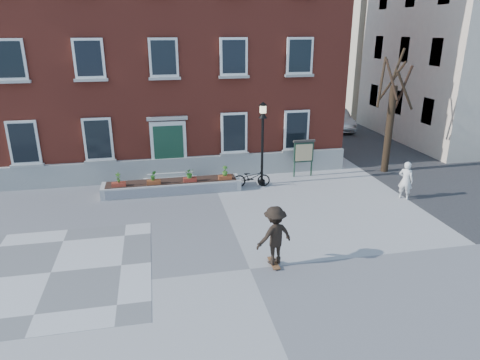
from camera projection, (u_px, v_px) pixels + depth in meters
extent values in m
plane|color=gray|center=(250.00, 269.00, 13.23)|extent=(100.00, 100.00, 0.00)
cube|color=slate|center=(51.00, 273.00, 13.02)|extent=(6.00, 6.00, 0.01)
imported|color=black|center=(251.00, 177.00, 19.98)|extent=(1.80, 0.79, 0.92)
imported|color=#B4B7B9|center=(337.00, 119.00, 31.39)|extent=(1.98, 4.56, 1.46)
imported|color=silver|center=(406.00, 180.00, 18.42)|extent=(0.71, 0.73, 1.69)
cube|color=maroon|center=(160.00, 48.00, 23.78)|extent=(18.00, 10.00, 12.00)
cube|color=#999994|center=(170.00, 169.00, 20.87)|extent=(18.00, 0.24, 1.10)
cube|color=#ADADA8|center=(171.00, 179.00, 20.90)|extent=(2.60, 0.80, 0.20)
cube|color=#A7A7A1|center=(170.00, 174.00, 20.97)|extent=(2.20, 0.50, 0.20)
cube|color=silver|center=(169.00, 147.00, 20.54)|extent=(1.70, 0.12, 2.50)
cube|color=#143726|center=(169.00, 149.00, 20.53)|extent=(1.40, 0.06, 2.30)
cube|color=#9B9B96|center=(167.00, 118.00, 20.03)|extent=(1.90, 0.25, 0.15)
cube|color=silver|center=(24.00, 143.00, 19.13)|extent=(1.30, 0.10, 2.00)
cube|color=black|center=(23.00, 143.00, 19.09)|extent=(1.08, 0.04, 1.78)
cube|color=#9B9B96|center=(27.00, 166.00, 19.43)|extent=(1.44, 0.20, 0.12)
cube|color=silver|center=(9.00, 59.00, 17.93)|extent=(1.30, 0.10, 1.70)
cube|color=black|center=(9.00, 60.00, 17.89)|extent=(1.08, 0.04, 1.48)
cube|color=#A6A6A1|center=(13.00, 82.00, 18.18)|extent=(1.44, 0.20, 0.12)
cube|color=silver|center=(98.00, 139.00, 19.74)|extent=(1.30, 0.10, 2.00)
cube|color=black|center=(98.00, 140.00, 19.69)|extent=(1.08, 0.04, 1.78)
cube|color=gray|center=(101.00, 162.00, 20.03)|extent=(1.44, 0.20, 0.12)
cube|color=white|center=(89.00, 58.00, 18.53)|extent=(1.30, 0.10, 1.70)
cube|color=black|center=(89.00, 59.00, 18.49)|extent=(1.08, 0.04, 1.48)
cube|color=#A8A8A3|center=(91.00, 80.00, 18.78)|extent=(1.44, 0.20, 0.12)
cube|color=silver|center=(164.00, 58.00, 19.13)|extent=(1.30, 0.10, 1.70)
cube|color=black|center=(164.00, 58.00, 19.09)|extent=(1.08, 0.04, 1.48)
cube|color=#A5A49F|center=(165.00, 78.00, 19.38)|extent=(1.44, 0.20, 0.12)
cube|color=white|center=(234.00, 133.00, 20.94)|extent=(1.30, 0.10, 2.00)
cube|color=black|center=(234.00, 133.00, 20.89)|extent=(1.08, 0.04, 1.78)
cube|color=gray|center=(234.00, 154.00, 21.24)|extent=(1.44, 0.20, 0.12)
cube|color=white|center=(234.00, 57.00, 19.73)|extent=(1.30, 0.10, 1.70)
cube|color=black|center=(234.00, 57.00, 19.69)|extent=(1.08, 0.04, 1.48)
cube|color=#969691|center=(234.00, 77.00, 19.98)|extent=(1.44, 0.20, 0.12)
cube|color=white|center=(296.00, 130.00, 21.54)|extent=(1.30, 0.10, 2.00)
cube|color=black|center=(297.00, 130.00, 21.49)|extent=(1.08, 0.04, 1.78)
cube|color=gray|center=(296.00, 151.00, 21.84)|extent=(1.44, 0.20, 0.12)
cube|color=silver|center=(300.00, 56.00, 20.34)|extent=(1.30, 0.10, 1.70)
cube|color=black|center=(300.00, 56.00, 20.29)|extent=(1.08, 0.04, 1.48)
cube|color=gray|center=(299.00, 76.00, 20.58)|extent=(1.44, 0.20, 0.12)
cube|color=#B6B6B2|center=(172.00, 187.00, 19.42)|extent=(6.20, 1.10, 0.50)
cube|color=#B8B8B8|center=(173.00, 191.00, 18.90)|extent=(5.80, 0.02, 0.40)
cube|color=black|center=(172.00, 181.00, 19.33)|extent=(5.80, 0.90, 0.06)
cube|color=maroon|center=(119.00, 185.00, 18.64)|extent=(0.60, 0.25, 0.20)
imported|color=#315D1C|center=(118.00, 178.00, 18.53)|extent=(0.24, 0.24, 0.45)
cube|color=brown|center=(154.00, 182.00, 18.92)|extent=(0.60, 0.25, 0.20)
imported|color=#265F1C|center=(153.00, 175.00, 18.81)|extent=(0.25, 0.25, 0.45)
cube|color=maroon|center=(190.00, 180.00, 19.22)|extent=(0.60, 0.25, 0.20)
imported|color=#265E1C|center=(190.00, 173.00, 19.11)|extent=(0.40, 0.40, 0.45)
cube|color=brown|center=(225.00, 178.00, 19.52)|extent=(0.60, 0.25, 0.20)
imported|color=#31651E|center=(225.00, 171.00, 19.41)|extent=(0.25, 0.25, 0.45)
cylinder|color=black|center=(389.00, 130.00, 21.57)|extent=(0.36, 0.36, 4.40)
cylinder|color=#322016|center=(403.00, 88.00, 20.97)|extent=(0.12, 1.12, 2.23)
cylinder|color=black|center=(392.00, 81.00, 21.30)|extent=(1.18, 0.49, 1.97)
cylinder|color=#2E2114|center=(382.00, 82.00, 21.02)|extent=(0.88, 1.14, 2.35)
cylinder|color=#302015|center=(392.00, 79.00, 20.47)|extent=(0.60, 0.77, 1.90)
cylinder|color=#312215|center=(405.00, 90.00, 20.35)|extent=(1.39, 0.55, 1.95)
cylinder|color=#312416|center=(398.00, 65.00, 20.66)|extent=(0.43, 0.48, 1.58)
cube|color=#323234|center=(353.00, 128.00, 32.10)|extent=(8.00, 36.00, 0.01)
cube|color=beige|center=(478.00, 29.00, 27.20)|extent=(10.00, 11.00, 14.00)
cube|color=beige|center=(382.00, 35.00, 38.45)|extent=(10.00, 11.00, 13.00)
cube|color=black|center=(428.00, 111.00, 24.81)|extent=(0.08, 1.00, 1.50)
cube|color=black|center=(398.00, 102.00, 27.77)|extent=(0.08, 1.00, 1.50)
cube|color=black|center=(374.00, 95.00, 30.73)|extent=(0.08, 1.00, 1.50)
cube|color=black|center=(437.00, 52.00, 23.71)|extent=(0.08, 1.00, 1.50)
cube|color=black|center=(405.00, 49.00, 26.67)|extent=(0.08, 1.00, 1.50)
cube|color=black|center=(379.00, 47.00, 29.62)|extent=(0.08, 1.00, 1.50)
cylinder|color=black|center=(262.00, 182.00, 20.41)|extent=(0.32, 0.32, 0.20)
cylinder|color=black|center=(262.00, 152.00, 19.91)|extent=(0.12, 0.12, 3.20)
cone|color=black|center=(263.00, 115.00, 19.32)|extent=(0.40, 0.40, 0.30)
cube|color=beige|center=(263.00, 109.00, 19.24)|extent=(0.24, 0.24, 0.34)
cone|color=black|center=(263.00, 104.00, 19.16)|extent=(0.40, 0.40, 0.16)
cylinder|color=#1A3525|center=(295.00, 160.00, 21.18)|extent=(0.08, 0.08, 1.80)
cylinder|color=#1A3421|center=(312.00, 158.00, 21.35)|extent=(0.08, 0.08, 1.80)
cube|color=#162D21|center=(304.00, 152.00, 21.14)|extent=(1.00, 0.10, 1.00)
cube|color=beige|center=(304.00, 153.00, 21.09)|extent=(0.85, 0.02, 0.85)
cube|color=#37332F|center=(304.00, 141.00, 20.95)|extent=(1.10, 0.16, 0.10)
cube|color=brown|center=(274.00, 263.00, 13.45)|extent=(0.22, 0.78, 0.03)
cylinder|color=black|center=(273.00, 269.00, 13.19)|extent=(0.03, 0.05, 0.05)
cylinder|color=black|center=(279.00, 268.00, 13.22)|extent=(0.03, 0.05, 0.05)
cylinder|color=black|center=(269.00, 260.00, 13.70)|extent=(0.03, 0.05, 0.05)
cylinder|color=black|center=(274.00, 259.00, 13.74)|extent=(0.03, 0.05, 0.05)
imported|color=black|center=(275.00, 235.00, 13.13)|extent=(1.38, 1.05, 1.90)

